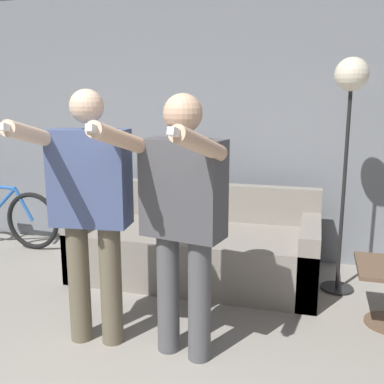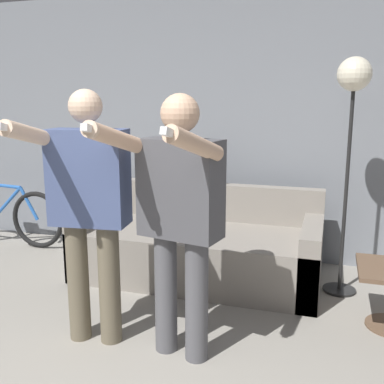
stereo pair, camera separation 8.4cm
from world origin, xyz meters
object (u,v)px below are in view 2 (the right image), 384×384
Objects in this scene: couch at (198,248)px; person_left at (89,200)px; bicycle at (2,215)px; person_right at (179,209)px; cat at (207,174)px; floor_lamp at (353,100)px.

couch is 1.48m from person_left.
person_right is at bearing -30.47° from bicycle.
floor_lamp reaches higher than cat.
person_right is 1.06× the size of bicycle.
bicycle is (-2.29, -0.12, -0.55)m from cat.
floor_lamp is 3.75m from bicycle.
couch is at bearing -85.91° from cat.
person_right is 3.57× the size of cat.
bicycle is at bearing 136.03° from person_left.
bicycle is at bearing 173.84° from couch.
couch is 1.32× the size of person_right.
person_left is 1.66m from cat.
cat reaches higher than couch.
couch is 1.78m from floor_lamp.
person_left is 2.56m from bicycle.
cat is 1.46m from floor_lamp.
couch is at bearing 113.03° from person_right.
person_right is at bearing -80.30° from cat.
person_left is 2.12m from floor_lamp.
cat is 0.30× the size of bicycle.
bicycle is (-1.97, 1.51, -0.63)m from person_left.
person_right is (0.60, 0.00, -0.01)m from person_left.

